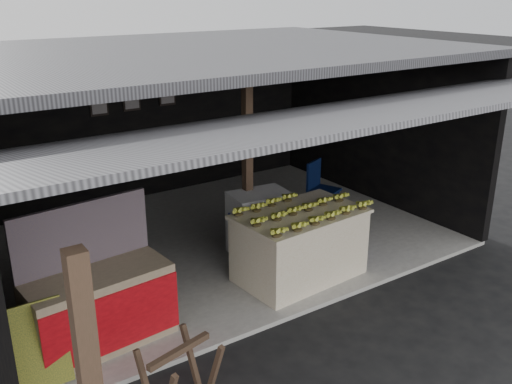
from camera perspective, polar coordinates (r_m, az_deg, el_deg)
ground at (r=7.29m, az=5.59°, el=-11.84°), size 80.00×80.00×0.00m
concrete_slab at (r=9.09m, az=-4.50°, el=-4.82°), size 7.00×5.00×0.06m
shophouse at (r=8.71m, az=-5.91°, el=8.39°), size 7.40×7.29×3.02m
banana_table at (r=7.74m, az=4.38°, el=-5.29°), size 1.77×1.16×0.94m
banana_pile at (r=7.52m, az=4.49°, el=-1.40°), size 1.64×1.05×0.19m
white_crate at (r=8.43m, az=0.34°, el=-3.08°), size 0.90×0.66×0.94m
neighbor_stall at (r=6.58m, az=-15.36°, el=-10.82°), size 1.59×0.83×1.59m
green_signboard at (r=6.15m, az=-21.09°, el=-14.24°), size 0.59×0.26×0.87m
sawhorse at (r=5.63m, az=-7.58°, el=-17.32°), size 0.73×0.73×0.68m
water_barrel at (r=8.66m, az=7.85°, el=-4.28°), size 0.33×0.33×0.49m
plastic_chair at (r=9.80m, az=6.33°, el=0.78°), size 0.60×0.60×0.97m
magenta_rug at (r=9.63m, az=5.92°, el=-3.19°), size 1.58×1.13×0.01m
picture_frames at (r=10.53m, az=-12.19°, el=9.10°), size 1.62×0.04×0.46m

